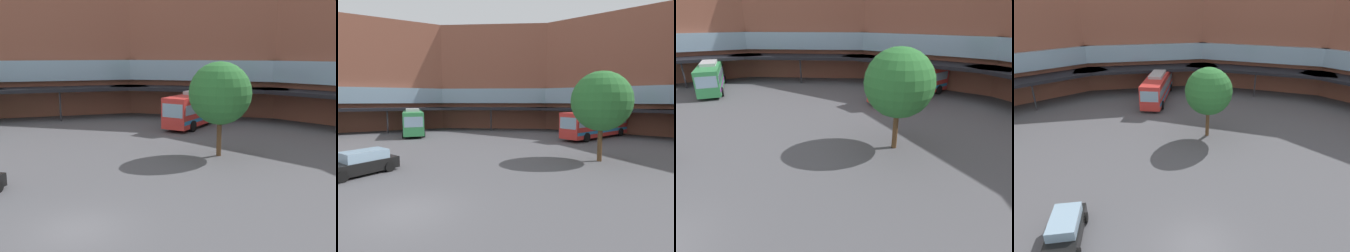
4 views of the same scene
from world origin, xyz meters
The scene contains 5 objects.
ground_plane centered at (0.00, 0.00, 0.00)m, with size 121.96×121.96×0.00m, color #515156.
station_building centered at (0.00, 19.21, 8.22)m, with size 78.07×49.14×17.30m.
bus_0 centered at (0.99, 26.94, 1.88)m, with size 5.76×11.86×3.72m.
parked_car centered at (-7.37, 1.92, 0.74)m, with size 2.15×4.46×1.53m.
plaza_tree centered at (4.57, 14.24, 4.72)m, with size 4.65×4.65×7.06m.
Camera 4 is at (-3.24, -12.31, 13.11)m, focal length 31.43 mm.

